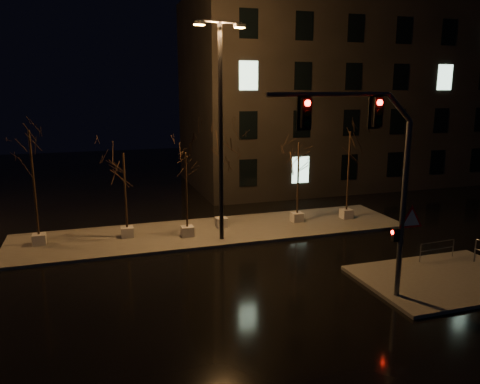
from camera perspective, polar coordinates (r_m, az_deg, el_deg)
name	(u,v)px	position (r m, az deg, el deg)	size (l,w,h in m)	color
ground	(250,271)	(21.07, 1.20, -9.65)	(90.00, 90.00, 0.00)	black
median	(215,231)	(26.46, -3.05, -4.83)	(22.00, 5.00, 0.15)	#4A4842
sidewalk_corner	(444,279)	(21.86, 23.66, -9.70)	(7.00, 5.00, 0.15)	#4A4842
building	(336,94)	(41.76, 11.63, 11.63)	(25.00, 12.00, 15.00)	black
tree_0	(31,156)	(25.18, -24.11, 4.01)	(1.80, 1.80, 6.00)	#A6A39B
tree_1	(124,172)	(25.12, -13.95, 2.39)	(1.80, 1.80, 4.67)	#A6A39B
tree_2	(186,172)	(24.68, -6.61, 2.46)	(1.80, 1.80, 4.65)	#A6A39B
tree_3	(221,158)	(26.18, -2.36, 4.16)	(1.80, 1.80, 5.28)	#A6A39B
tree_4	(299,161)	(27.50, 7.15, 3.83)	(1.80, 1.80, 4.87)	#A6A39B
tree_5	(349,151)	(28.78, 13.20, 4.89)	(1.80, 1.80, 5.47)	#A6A39B
traffic_signal_mast	(376,167)	(17.35, 16.23, 2.89)	(6.29, 0.44, 7.68)	#55575C
streetlight_main	(221,118)	(23.74, -2.38, 8.97)	(2.74, 0.85, 10.98)	black
guard_rail_a	(437,248)	(23.74, 22.92, -6.26)	(2.00, 0.17, 0.87)	#55575C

